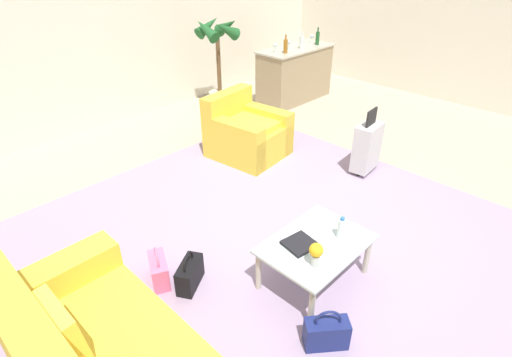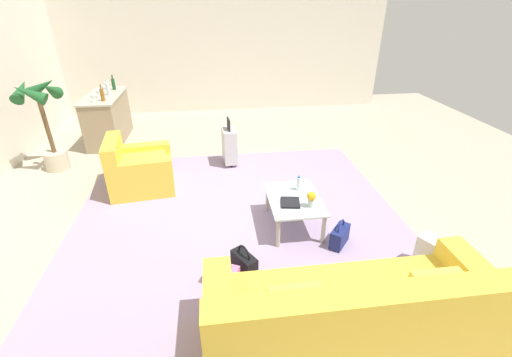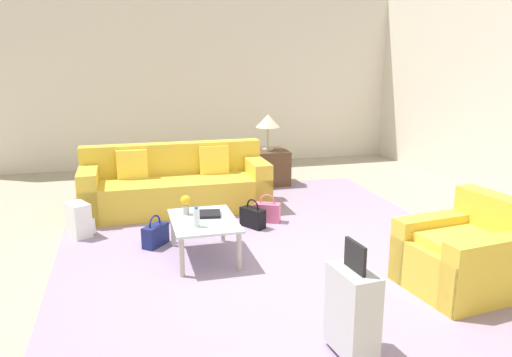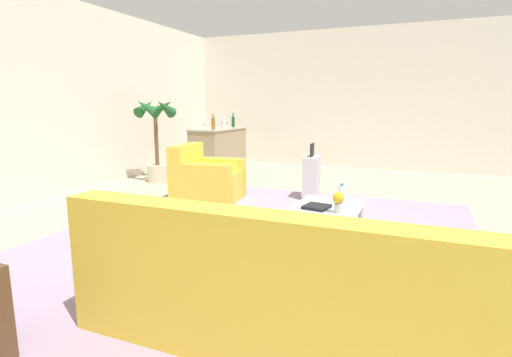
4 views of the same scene
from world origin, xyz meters
TOP-DOWN VIEW (x-y plane):
  - ground_plane at (0.00, 0.00)m, footprint 12.00×12.00m
  - wall_back at (0.00, 4.06)m, footprint 10.24×0.12m
  - wall_right at (5.06, 0.00)m, footprint 0.12×8.00m
  - area_rug at (-0.60, 0.20)m, footprint 5.20×4.40m
  - armchair at (0.89, 1.67)m, footprint 0.96×1.02m
  - coffee_table at (-0.40, -0.50)m, footprint 0.90×0.65m
  - water_bottle at (-0.20, -0.60)m, footprint 0.06×0.06m
  - coffee_table_book at (-0.52, -0.42)m, footprint 0.28×0.27m
  - flower_vase at (-0.62, -0.65)m, footprint 0.11×0.11m
  - bar_console at (3.10, 2.60)m, footprint 1.49×0.64m
  - wine_glass_leftmost at (2.59, 2.64)m, footprint 0.08×0.08m
  - wine_glass_left_of_centre at (2.93, 2.63)m, footprint 0.08×0.08m
  - wine_glass_right_of_centre at (3.27, 2.60)m, footprint 0.08×0.08m
  - wine_glass_rightmost at (3.61, 2.65)m, footprint 0.08×0.08m
  - wine_bottle_amber at (2.66, 2.48)m, footprint 0.07×0.07m
  - wine_bottle_clear at (3.09, 2.48)m, footprint 0.07×0.07m
  - wine_bottle_green at (3.55, 2.48)m, footprint 0.07×0.07m
  - suitcase_silver at (1.60, 0.20)m, footprint 0.42×0.26m
  - handbag_black at (-1.19, 0.22)m, footprint 0.35×0.28m
  - handbag_navy at (-0.86, -0.97)m, footprint 0.33×0.31m
  - handbag_pink at (-1.34, 0.45)m, footprint 0.27×0.35m
  - potted_palm at (1.80, 3.20)m, footprint 0.64×0.64m

SIDE VIEW (x-z plane):
  - ground_plane at x=0.00m, z-range 0.00..0.00m
  - area_rug at x=-0.60m, z-range 0.00..0.01m
  - handbag_black at x=-1.19m, z-range -0.05..0.31m
  - handbag_navy at x=-0.86m, z-range -0.05..0.31m
  - handbag_pink at x=-1.34m, z-range -0.05..0.31m
  - armchair at x=0.89m, z-range -0.12..0.71m
  - suitcase_silver at x=1.60m, z-range -0.07..0.78m
  - coffee_table at x=-0.40m, z-range 0.15..0.57m
  - coffee_table_book at x=-0.52m, z-range 0.42..0.45m
  - bar_console at x=3.10m, z-range 0.02..0.96m
  - water_bottle at x=-0.20m, z-range 0.41..0.61m
  - flower_vase at x=-0.62m, z-range 0.44..0.64m
  - potted_palm at x=1.80m, z-range 0.11..1.68m
  - wine_glass_leftmost at x=2.59m, z-range 0.98..1.13m
  - wine_glass_left_of_centre at x=2.93m, z-range 0.98..1.13m
  - wine_glass_right_of_centre at x=3.27m, z-range 0.98..1.13m
  - wine_glass_rightmost at x=3.61m, z-range 0.98..1.13m
  - wine_bottle_amber at x=2.66m, z-range 0.92..1.22m
  - wine_bottle_clear at x=3.09m, z-range 0.92..1.22m
  - wine_bottle_green at x=3.55m, z-range 0.92..1.22m
  - wall_back at x=0.00m, z-range 0.00..3.10m
  - wall_right at x=5.06m, z-range 0.00..3.10m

